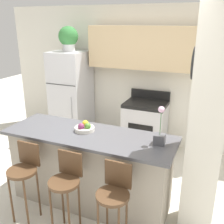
# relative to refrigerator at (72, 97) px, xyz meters

# --- Properties ---
(ground_plane) EXTENTS (14.00, 14.00, 0.00)m
(ground_plane) POSITION_rel_refrigerator_xyz_m (1.27, -1.67, -0.87)
(ground_plane) COLOR beige
(wall_back) EXTENTS (5.60, 0.38, 2.55)m
(wall_back) POSITION_rel_refrigerator_xyz_m (1.42, 0.33, 0.63)
(wall_back) COLOR silver
(wall_back) RESTS_ON ground_plane
(pillar_right) EXTENTS (0.38, 0.32, 2.55)m
(pillar_right) POSITION_rel_refrigerator_xyz_m (2.58, -1.53, 0.41)
(pillar_right) COLOR silver
(pillar_right) RESTS_ON ground_plane
(counter_bar) EXTENTS (2.11, 0.72, 0.98)m
(counter_bar) POSITION_rel_refrigerator_xyz_m (1.27, -1.67, -0.38)
(counter_bar) COLOR gray
(counter_bar) RESTS_ON ground_plane
(refrigerator) EXTENTS (0.65, 0.72, 1.74)m
(refrigerator) POSITION_rel_refrigerator_xyz_m (0.00, 0.00, 0.00)
(refrigerator) COLOR silver
(refrigerator) RESTS_ON ground_plane
(stove_range) EXTENTS (0.73, 0.60, 1.07)m
(stove_range) POSITION_rel_refrigerator_xyz_m (1.49, 0.07, -0.41)
(stove_range) COLOR silver
(stove_range) RESTS_ON ground_plane
(bar_stool_left) EXTENTS (0.34, 0.34, 0.96)m
(bar_stool_left) POSITION_rel_refrigerator_xyz_m (0.71, -2.22, -0.24)
(bar_stool_left) COLOR #4C331E
(bar_stool_left) RESTS_ON ground_plane
(bar_stool_mid) EXTENTS (0.34, 0.34, 0.96)m
(bar_stool_mid) POSITION_rel_refrigerator_xyz_m (1.27, -2.22, -0.24)
(bar_stool_mid) COLOR #4C331E
(bar_stool_mid) RESTS_ON ground_plane
(bar_stool_right) EXTENTS (0.34, 0.34, 0.96)m
(bar_stool_right) POSITION_rel_refrigerator_xyz_m (1.83, -2.22, -0.24)
(bar_stool_right) COLOR #4C331E
(bar_stool_right) RESTS_ON ground_plane
(potted_plant_on_fridge) EXTENTS (0.36, 0.36, 0.45)m
(potted_plant_on_fridge) POSITION_rel_refrigerator_xyz_m (-0.00, 0.00, 1.11)
(potted_plant_on_fridge) COLOR silver
(potted_plant_on_fridge) RESTS_ON refrigerator
(orchid_vase) EXTENTS (0.12, 0.12, 0.44)m
(orchid_vase) POSITION_rel_refrigerator_xyz_m (2.12, -1.61, 0.23)
(orchid_vase) COLOR #4C4C51
(orchid_vase) RESTS_ON counter_bar
(fruit_bowl) EXTENTS (0.24, 0.24, 0.12)m
(fruit_bowl) POSITION_rel_refrigerator_xyz_m (1.18, -1.61, 0.15)
(fruit_bowl) COLOR silver
(fruit_bowl) RESTS_ON counter_bar
(trash_bin) EXTENTS (0.28, 0.28, 0.38)m
(trash_bin) POSITION_rel_refrigerator_xyz_m (0.55, -0.25, -0.68)
(trash_bin) COLOR black
(trash_bin) RESTS_ON ground_plane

